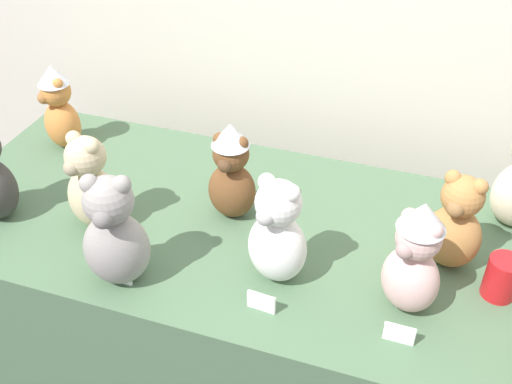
# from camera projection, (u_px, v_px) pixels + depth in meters

# --- Properties ---
(display_table) EXTENTS (1.85, 0.80, 0.72)m
(display_table) POSITION_uv_depth(u_px,v_px,m) (256.00, 315.00, 1.89)
(display_table) COLOR #4C6B4C
(display_table) RESTS_ON ground_plane
(teddy_bear_sand) EXTENTS (0.17, 0.16, 0.28)m
(teddy_bear_sand) POSITION_uv_depth(u_px,v_px,m) (91.00, 185.00, 1.61)
(teddy_bear_sand) COLOR #CCB78E
(teddy_bear_sand) RESTS_ON display_table
(teddy_bear_blush) EXTENTS (0.18, 0.17, 0.31)m
(teddy_bear_blush) POSITION_uv_depth(u_px,v_px,m) (414.00, 259.00, 1.35)
(teddy_bear_blush) COLOR beige
(teddy_bear_blush) RESTS_ON display_table
(teddy_bear_snow) EXTENTS (0.18, 0.17, 0.29)m
(teddy_bear_snow) POSITION_uv_depth(u_px,v_px,m) (277.00, 234.00, 1.44)
(teddy_bear_snow) COLOR white
(teddy_bear_snow) RESTS_ON display_table
(teddy_bear_caramel) EXTENTS (0.17, 0.15, 0.27)m
(teddy_bear_caramel) POSITION_uv_depth(u_px,v_px,m) (456.00, 224.00, 1.48)
(teddy_bear_caramel) COLOR #B27A42
(teddy_bear_caramel) RESTS_ON display_table
(teddy_bear_ginger) EXTENTS (0.17, 0.16, 0.29)m
(teddy_bear_ginger) POSITION_uv_depth(u_px,v_px,m) (59.00, 108.00, 1.93)
(teddy_bear_ginger) COLOR #D17F3D
(teddy_bear_ginger) RESTS_ON display_table
(teddy_bear_ash) EXTENTS (0.19, 0.17, 0.31)m
(teddy_bear_ash) POSITION_uv_depth(u_px,v_px,m) (114.00, 234.00, 1.43)
(teddy_bear_ash) COLOR gray
(teddy_bear_ash) RESTS_ON display_table
(teddy_bear_chestnut) EXTENTS (0.13, 0.12, 0.29)m
(teddy_bear_chestnut) POSITION_uv_depth(u_px,v_px,m) (231.00, 172.00, 1.63)
(teddy_bear_chestnut) COLOR brown
(teddy_bear_chestnut) RESTS_ON display_table
(party_cup_red) EXTENTS (0.08, 0.08, 0.11)m
(party_cup_red) POSITION_uv_depth(u_px,v_px,m) (502.00, 278.00, 1.44)
(party_cup_red) COLOR red
(party_cup_red) RESTS_ON display_table
(name_card_front_left) EXTENTS (0.07, 0.01, 0.05)m
(name_card_front_left) POSITION_uv_depth(u_px,v_px,m) (261.00, 302.00, 1.42)
(name_card_front_left) COLOR white
(name_card_front_left) RESTS_ON display_table
(name_card_front_middle) EXTENTS (0.07, 0.01, 0.05)m
(name_card_front_middle) POSITION_uv_depth(u_px,v_px,m) (399.00, 334.00, 1.34)
(name_card_front_middle) COLOR white
(name_card_front_middle) RESTS_ON display_table
(name_card_front_right) EXTENTS (0.07, 0.01, 0.05)m
(name_card_front_right) POSITION_uv_depth(u_px,v_px,m) (119.00, 274.00, 1.49)
(name_card_front_right) COLOR white
(name_card_front_right) RESTS_ON display_table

